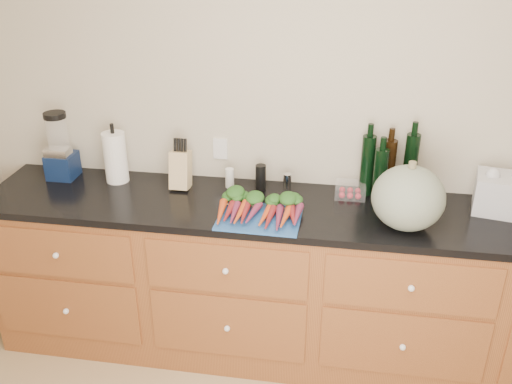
% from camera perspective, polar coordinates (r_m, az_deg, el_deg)
% --- Properties ---
extents(wall_back, '(4.10, 0.05, 2.60)m').
position_cam_1_polar(wall_back, '(3.13, 7.32, 6.93)').
color(wall_back, beige).
rests_on(wall_back, ground).
extents(cabinets, '(3.60, 0.64, 0.90)m').
position_cam_1_polar(cabinets, '(3.22, 6.19, -9.42)').
color(cabinets, brown).
rests_on(cabinets, ground).
extents(countertop, '(3.64, 0.62, 0.04)m').
position_cam_1_polar(countertop, '(2.98, 6.63, -2.03)').
color(countertop, black).
rests_on(countertop, cabinets).
extents(cutting_board, '(0.42, 0.32, 0.01)m').
position_cam_1_polar(cutting_board, '(2.85, 0.34, -2.63)').
color(cutting_board, '#235398').
rests_on(cutting_board, countertop).
extents(carrots, '(0.43, 0.32, 0.06)m').
position_cam_1_polar(carrots, '(2.87, 0.47, -1.70)').
color(carrots, '#D84919').
rests_on(carrots, cutting_board).
extents(squash, '(0.35, 0.35, 0.31)m').
position_cam_1_polar(squash, '(2.81, 14.97, -0.58)').
color(squash, slate).
rests_on(squash, countertop).
extents(blender_appliance, '(0.15, 0.15, 0.39)m').
position_cam_1_polar(blender_appliance, '(3.42, -19.02, 4.03)').
color(blender_appliance, '#0D1D40').
rests_on(blender_appliance, countertop).
extents(paper_towel, '(0.13, 0.13, 0.29)m').
position_cam_1_polar(paper_towel, '(3.30, -13.88, 3.39)').
color(paper_towel, white).
rests_on(paper_towel, countertop).
extents(knife_block, '(0.10, 0.10, 0.21)m').
position_cam_1_polar(knife_block, '(3.17, -7.55, 2.22)').
color(knife_block, tan).
rests_on(knife_block, countertop).
extents(grinder_salt, '(0.05, 0.05, 0.11)m').
position_cam_1_polar(grinder_salt, '(3.16, -2.65, 1.41)').
color(grinder_salt, white).
rests_on(grinder_salt, countertop).
extents(grinder_pepper, '(0.06, 0.06, 0.14)m').
position_cam_1_polar(grinder_pepper, '(3.13, 0.47, 1.47)').
color(grinder_pepper, black).
rests_on(grinder_pepper, countertop).
extents(canister_chrome, '(0.04, 0.04, 0.10)m').
position_cam_1_polar(canister_chrome, '(3.12, 3.14, 0.95)').
color(canister_chrome, silver).
rests_on(canister_chrome, countertop).
extents(tomato_box, '(0.16, 0.13, 0.08)m').
position_cam_1_polar(tomato_box, '(3.11, 9.41, 0.20)').
color(tomato_box, white).
rests_on(tomato_box, countertop).
extents(bottles, '(0.29, 0.15, 0.35)m').
position_cam_1_polar(bottles, '(3.10, 12.96, 2.32)').
color(bottles, black).
rests_on(bottles, countertop).
extents(grocery_bag, '(0.30, 0.26, 0.19)m').
position_cam_1_polar(grocery_bag, '(3.14, 23.39, -0.20)').
color(grocery_bag, silver).
rests_on(grocery_bag, countertop).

